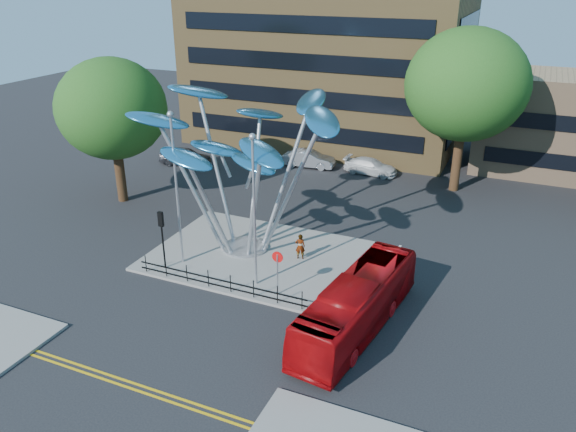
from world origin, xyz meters
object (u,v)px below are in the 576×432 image
at_px(traffic_light_island, 162,228).
at_px(parked_car_right, 371,166).
at_px(tree_left, 112,109).
at_px(leaf_sculpture, 242,140).
at_px(tree_right, 467,85).
at_px(street_lamp_right, 254,198).
at_px(red_bus, 357,305).
at_px(pedestrian, 300,246).
at_px(parked_car_mid, 309,159).
at_px(parked_car_left, 185,156).
at_px(street_lamp_left, 176,177).
at_px(no_entry_sign_island, 278,266).

xyz_separation_m(traffic_light_island, parked_car_right, (6.09, 20.50, -1.97)).
distance_m(tree_left, leaf_sculpture, 12.38).
bearing_deg(tree_right, street_lamp_right, -111.54).
distance_m(red_bus, pedestrian, 7.27).
relative_size(red_bus, parked_car_mid, 2.18).
bearing_deg(tree_left, street_lamp_right, -25.77).
relative_size(tree_right, tree_left, 1.17).
bearing_deg(tree_left, traffic_light_island, -39.81).
bearing_deg(street_lamp_right, leaf_sculpture, 124.91).
bearing_deg(red_bus, street_lamp_right, 172.55).
xyz_separation_m(street_lamp_right, parked_car_right, (0.59, 20.00, -4.45)).
distance_m(leaf_sculpture, pedestrian, 6.97).
xyz_separation_m(pedestrian, parked_car_right, (-0.48, 16.41, -0.29)).
bearing_deg(tree_right, parked_car_left, -171.92).
distance_m(leaf_sculpture, street_lamp_right, 4.83).
bearing_deg(parked_car_left, parked_car_mid, -78.96).
height_order(traffic_light_island, parked_car_left, traffic_light_island).
xyz_separation_m(tree_left, leaf_sculpture, (11.93, -3.32, 0.08)).
distance_m(tree_right, street_lamp_right, 20.64).
distance_m(traffic_light_island, parked_car_left, 18.90).
bearing_deg(red_bus, street_lamp_left, 176.66).
distance_m(leaf_sculpture, red_bus, 11.57).
distance_m(street_lamp_left, parked_car_right, 20.82).
bearing_deg(parked_car_left, parked_car_right, -84.30).
height_order(traffic_light_island, parked_car_right, traffic_light_island).
distance_m(leaf_sculpture, street_lamp_left, 4.28).
distance_m(tree_right, tree_left, 25.09).
distance_m(red_bus, parked_car_mid, 23.85).
bearing_deg(parked_car_right, street_lamp_right, -177.99).
distance_m(street_lamp_left, no_entry_sign_island, 7.47).
bearing_deg(street_lamp_left, tree_right, 55.95).
bearing_deg(pedestrian, leaf_sculpture, -20.59).
relative_size(pedestrian, parked_car_right, 0.35).
height_order(leaf_sculpture, parked_car_left, leaf_sculpture).
height_order(no_entry_sign_island, pedestrian, no_entry_sign_island).
bearing_deg(parked_car_right, tree_right, -94.54).
height_order(red_bus, pedestrian, red_bus).
bearing_deg(street_lamp_right, parked_car_mid, 103.69).
xyz_separation_m(red_bus, parked_car_left, (-20.95, 17.46, -0.58)).
bearing_deg(red_bus, parked_car_left, 147.73).
bearing_deg(leaf_sculpture, tree_right, 56.69).
bearing_deg(street_lamp_left, tree_left, 145.62).
bearing_deg(parked_car_mid, tree_right, -98.28).
relative_size(no_entry_sign_island, parked_car_mid, 0.55).
xyz_separation_m(pedestrian, parked_car_mid, (-5.84, 16.00, -0.20)).
xyz_separation_m(tree_left, traffic_light_island, (9.00, -7.50, -4.18)).
distance_m(tree_left, red_bus, 22.99).
distance_m(street_lamp_right, parked_car_mid, 20.63).
xyz_separation_m(street_lamp_left, street_lamp_right, (5.00, -0.50, -0.26)).
relative_size(street_lamp_right, no_entry_sign_island, 3.39).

